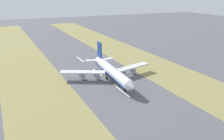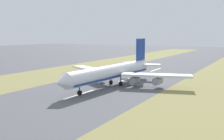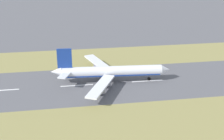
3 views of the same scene
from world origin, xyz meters
name	(u,v)px [view 2 (image 2 of 3)]	position (x,y,z in m)	size (l,w,h in m)	color
ground_plane	(112,84)	(0.00, 0.00, 0.00)	(800.00, 800.00, 0.00)	#56565B
grass_median_west	(218,95)	(-45.00, 0.00, 0.00)	(40.00, 600.00, 0.01)	olive
grass_median_east	(39,76)	(45.00, 0.00, 0.00)	(40.00, 600.00, 0.01)	olive
centreline_dash_near	(156,70)	(0.00, -55.97, 0.01)	(1.20, 18.00, 0.01)	silver
centreline_dash_mid	(128,79)	(0.00, -15.97, 0.01)	(1.20, 18.00, 0.01)	silver
centreline_dash_far	(80,94)	(0.00, 24.03, 0.01)	(1.20, 18.00, 0.01)	silver
airplane_main_jet	(114,72)	(-2.50, 2.13, 6.02)	(63.97, 67.22, 20.20)	silver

